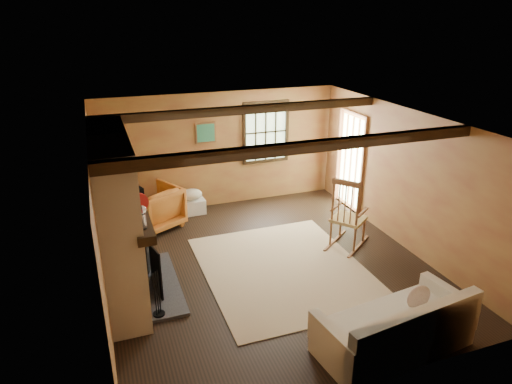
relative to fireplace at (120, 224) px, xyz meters
name	(u,v)px	position (x,y,z in m)	size (l,w,h in m)	color
ground	(267,265)	(2.23, 0.00, -1.10)	(5.50, 5.50, 0.00)	black
room_envelope	(276,164)	(2.45, 0.26, 0.53)	(5.02, 5.52, 2.44)	olive
fireplace	(120,224)	(0.00, 0.00, 0.00)	(1.02, 2.30, 2.40)	#AA6641
rug	(283,269)	(2.43, -0.20, -1.10)	(2.50, 3.00, 0.01)	tan
rocking_chair	(348,217)	(3.78, 0.17, -0.56)	(1.04, 0.96, 1.30)	tan
sofa	(397,331)	(2.97, -2.40, -0.82)	(2.03, 1.10, 0.78)	silver
firewood_pile	(122,217)	(0.12, 2.45, -0.97)	(0.71, 0.13, 0.26)	brown
laundry_basket	(192,206)	(1.52, 2.48, -0.95)	(0.50, 0.38, 0.30)	silver
basket_pillow	(191,194)	(1.52, 2.48, -0.69)	(0.43, 0.35, 0.22)	silver
armchair	(155,207)	(0.72, 2.07, -0.70)	(0.86, 0.89, 0.81)	#BF6026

